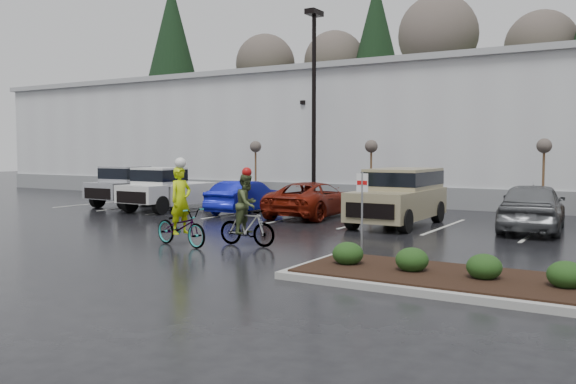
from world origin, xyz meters
The scene contains 22 objects.
ground centered at (0.00, 0.00, 0.00)m, with size 120.00×120.00×0.00m, color black.
warehouse centered at (0.00, 21.99, 3.65)m, with size 60.50×15.50×7.20m.
wooded_ridge centered at (0.00, 45.00, 3.00)m, with size 80.00×25.00×6.00m, color #2A401A.
lamppost centered at (-4.00, 12.00, 5.69)m, with size 0.50×1.00×9.22m.
sapling_west centered at (-8.00, 13.00, 2.73)m, with size 0.60×0.60×3.20m.
sapling_mid centered at (-1.50, 13.00, 2.73)m, with size 0.60×0.60×3.20m.
sapling_east centered at (6.00, 13.00, 2.73)m, with size 0.60×0.60×3.20m.
curb_island centered at (7.00, -1.00, 0.07)m, with size 8.00×3.00×0.15m, color gray.
mulch_bed centered at (7.00, -1.00, 0.17)m, with size 7.60×2.60×0.04m, color black.
shrub_a centered at (4.00, -1.00, 0.41)m, with size 0.70×0.70×0.52m, color black.
shrub_b centered at (5.50, -1.00, 0.41)m, with size 0.70×0.70×0.52m, color black.
shrub_c centered at (7.00, -1.00, 0.41)m, with size 0.70×0.70×0.52m, color black.
shrub_d centered at (8.50, -1.00, 0.41)m, with size 0.70×0.70×0.52m, color black.
fire_lane_sign centered at (3.80, 0.20, 1.41)m, with size 0.30×0.05×2.20m.
pickup_silver centered at (-11.79, 8.40, 0.98)m, with size 2.10×5.20×1.96m, color #A8AAB0, non-canonical shape.
pickup_white centered at (-8.88, 7.62, 0.98)m, with size 2.10×5.20×1.96m, color silver, non-canonical shape.
car_blue centered at (-5.30, 8.21, 0.70)m, with size 1.49×4.27×1.41m, color #0E149A.
car_red centered at (-2.09, 8.48, 0.72)m, with size 2.37×5.15×1.43m, color maroon.
suv_tan centered at (1.91, 7.55, 1.03)m, with size 2.20×5.10×2.06m, color gray, non-canonical shape.
car_grey centered at (6.35, 8.41, 0.84)m, with size 1.98×4.92×1.68m, color slate.
cyclist_hivis centered at (-1.67, -0.11, 0.77)m, with size 2.18×1.08×2.53m.
cyclist_olive centered at (-0.07, 0.87, 0.82)m, with size 1.76×0.85×2.25m.
Camera 1 is at (9.85, -13.30, 2.75)m, focal length 38.00 mm.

